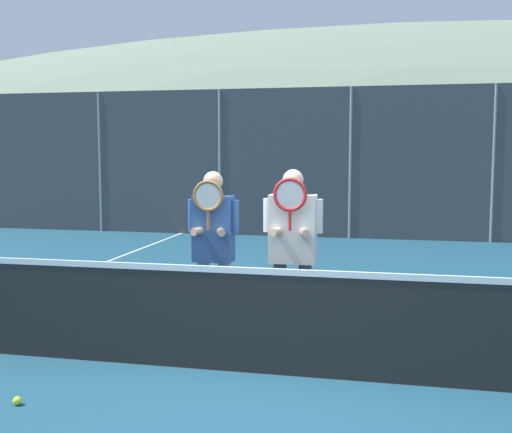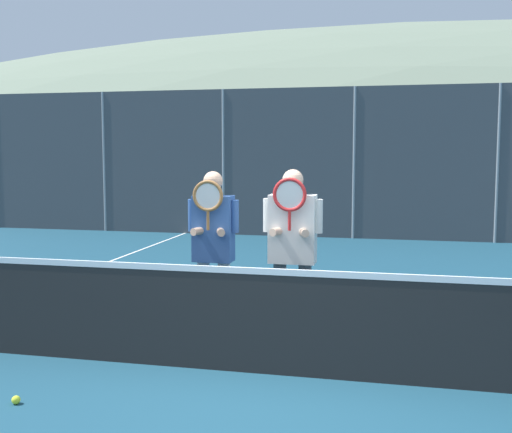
{
  "view_description": "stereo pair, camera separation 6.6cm",
  "coord_description": "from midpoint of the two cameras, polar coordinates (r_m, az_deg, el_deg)",
  "views": [
    {
      "loc": [
        1.05,
        -5.41,
        1.98
      ],
      "look_at": [
        -0.37,
        0.98,
        1.3
      ],
      "focal_mm": 45.0,
      "sensor_mm": 36.0,
      "label": 1
    },
    {
      "loc": [
        1.11,
        -5.4,
        1.98
      ],
      "look_at": [
        -0.37,
        0.98,
        1.3
      ],
      "focal_mm": 45.0,
      "sensor_mm": 36.0,
      "label": 2
    }
  ],
  "objects": [
    {
      "name": "ground_plane",
      "position": [
        5.85,
        1.72,
        -13.84
      ],
      "size": [
        120.0,
        120.0,
        0.0
      ],
      "primitive_type": "plane",
      "color": "navy"
    },
    {
      "name": "hill_distant",
      "position": [
        55.11,
        11.95,
        3.69
      ],
      "size": [
        112.52,
        62.51,
        21.88
      ],
      "color": "slate",
      "rests_on": "ground_plane"
    },
    {
      "name": "clubhouse_building",
      "position": [
        24.2,
        7.14,
        5.42
      ],
      "size": [
        15.95,
        5.5,
        3.57
      ],
      "color": "tan",
      "rests_on": "ground_plane"
    },
    {
      "name": "fence_back",
      "position": [
        14.56,
        8.83,
        4.71
      ],
      "size": [
        18.3,
        0.06,
        3.4
      ],
      "color": "gray",
      "rests_on": "ground_plane"
    },
    {
      "name": "tennis_net",
      "position": [
        5.71,
        1.73,
        -9.19
      ],
      "size": [
        10.74,
        0.09,
        1.05
      ],
      "color": "gray",
      "rests_on": "ground_plane"
    },
    {
      "name": "court_line_left_sideline",
      "position": [
        10.01,
        -17.78,
        -5.76
      ],
      "size": [
        0.05,
        16.0,
        0.01
      ],
      "primitive_type": "cube",
      "color": "white",
      "rests_on": "ground_plane"
    },
    {
      "name": "player_leftmost",
      "position": [
        6.55,
        -3.54,
        -2.39
      ],
      "size": [
        0.54,
        0.34,
        1.77
      ],
      "color": "white",
      "rests_on": "ground_plane"
    },
    {
      "name": "player_center_left",
      "position": [
        6.38,
        3.55,
        -2.31
      ],
      "size": [
        0.6,
        0.34,
        1.79
      ],
      "color": "#56565B",
      "rests_on": "ground_plane"
    },
    {
      "name": "car_far_left",
      "position": [
        18.75,
        -7.05,
        2.62
      ],
      "size": [
        4.0,
        1.93,
        1.83
      ],
      "color": "#B2B7BC",
      "rests_on": "ground_plane"
    },
    {
      "name": "car_left_of_center",
      "position": [
        17.95,
        8.12,
        2.47
      ],
      "size": [
        4.34,
        2.04,
        1.82
      ],
      "color": "navy",
      "rests_on": "ground_plane"
    },
    {
      "name": "tennis_ball_on_court",
      "position": [
        5.53,
        -20.23,
        -15.05
      ],
      "size": [
        0.07,
        0.07,
        0.07
      ],
      "color": "#CCDB33",
      "rests_on": "ground_plane"
    }
  ]
}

